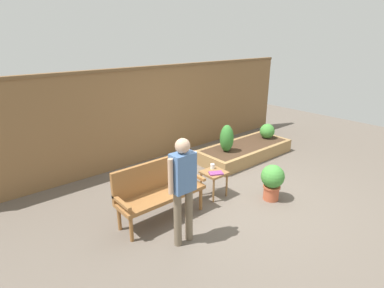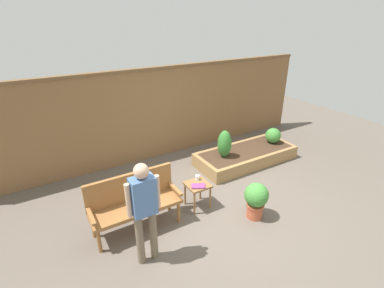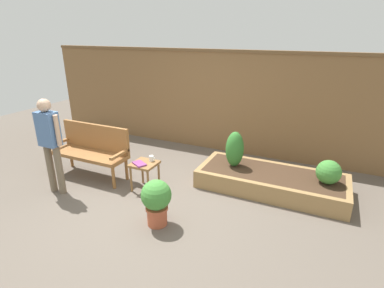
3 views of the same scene
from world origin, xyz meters
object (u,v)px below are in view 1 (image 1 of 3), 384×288
garden_bench (158,186)px  shrub_far_corner (267,131)px  potted_boxwood (272,180)px  shrub_near_bench (227,138)px  cup_on_table (212,166)px  book_on_table (216,173)px  person_by_bench (183,183)px  side_table (214,176)px

garden_bench → shrub_far_corner: bearing=11.8°
potted_boxwood → shrub_near_bench: size_ratio=1.06×
cup_on_table → shrub_near_bench: shrub_near_bench is taller
potted_boxwood → shrub_far_corner: 2.64m
cup_on_table → book_on_table: size_ratio=0.46×
book_on_table → person_by_bench: bearing=-125.4°
shrub_near_bench → book_on_table: bearing=-142.9°
person_by_bench → side_table: bearing=28.6°
book_on_table → garden_bench: bearing=-159.9°
cup_on_table → person_by_bench: size_ratio=0.07×
shrub_near_bench → person_by_bench: bearing=-147.8°
side_table → book_on_table: bearing=-114.2°
garden_bench → side_table: size_ratio=3.00×
cup_on_table → side_table: bearing=-120.3°
potted_boxwood → shrub_near_bench: shrub_near_bench is taller
side_table → shrub_near_bench: bearing=35.5°
cup_on_table → book_on_table: cup_on_table is taller
shrub_far_corner → cup_on_table: bearing=-163.9°
garden_bench → side_table: bearing=-3.7°
book_on_table → person_by_bench: person_by_bench is taller
potted_boxwood → person_by_bench: 2.03m
side_table → potted_boxwood: bearing=-47.8°
potted_boxwood → garden_bench: bearing=155.6°
cup_on_table → shrub_far_corner: bearing=16.1°
side_table → cup_on_table: cup_on_table is taller
garden_bench → potted_boxwood: garden_bench is taller
shrub_near_bench → person_by_bench: (-2.51, -1.58, 0.32)m
side_table → shrub_far_corner: bearing=18.0°
cup_on_table → shrub_near_bench: (1.18, 0.77, 0.08)m
shrub_far_corner → person_by_bench: person_by_bench is taller
garden_bench → shrub_far_corner: garden_bench is taller
side_table → shrub_far_corner: size_ratio=1.29×
cup_on_table → book_on_table: (-0.11, -0.20, -0.03)m
cup_on_table → garden_bench: bearing=-178.1°
book_on_table → shrub_near_bench: 1.62m
garden_bench → book_on_table: garden_bench is taller
side_table → book_on_table: 0.13m
shrub_near_bench → shrub_far_corner: shrub_near_bench is taller
garden_bench → book_on_table: bearing=-8.2°
book_on_table → shrub_near_bench: (1.29, 0.98, 0.12)m
garden_bench → potted_boxwood: bearing=-24.4°
side_table → book_on_table: size_ratio=2.00×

